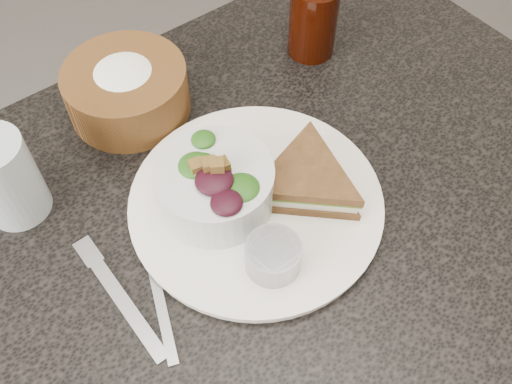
{
  "coord_description": "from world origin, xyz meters",
  "views": [
    {
      "loc": [
        -0.24,
        -0.31,
        1.34
      ],
      "look_at": [
        -0.0,
        0.0,
        0.78
      ],
      "focal_mm": 40.0,
      "sensor_mm": 36.0,
      "label": 1
    }
  ],
  "objects_px": {
    "dinner_plate": "(256,203)",
    "salad_bowl": "(215,180)",
    "sandwich": "(306,180)",
    "water_glass": "(5,178)",
    "dining_table": "(259,323)",
    "cola_glass": "(313,17)",
    "dressing_ramekin": "(273,256)",
    "bread_basket": "(126,84)"
  },
  "relations": [
    {
      "from": "dressing_ramekin",
      "to": "water_glass",
      "type": "relative_size",
      "value": 0.54
    },
    {
      "from": "sandwich",
      "to": "water_glass",
      "type": "distance_m",
      "value": 0.35
    },
    {
      "from": "sandwich",
      "to": "cola_glass",
      "type": "bearing_deg",
      "value": 91.25
    },
    {
      "from": "dining_table",
      "to": "dressing_ramekin",
      "type": "bearing_deg",
      "value": -118.34
    },
    {
      "from": "dressing_ramekin",
      "to": "water_glass",
      "type": "xyz_separation_m",
      "value": [
        -0.19,
        0.26,
        0.03
      ]
    },
    {
      "from": "dining_table",
      "to": "dressing_ramekin",
      "type": "distance_m",
      "value": 0.42
    },
    {
      "from": "sandwich",
      "to": "bread_basket",
      "type": "bearing_deg",
      "value": 153.3
    },
    {
      "from": "dinner_plate",
      "to": "salad_bowl",
      "type": "relative_size",
      "value": 2.19
    },
    {
      "from": "dinner_plate",
      "to": "bread_basket",
      "type": "height_order",
      "value": "bread_basket"
    },
    {
      "from": "dining_table",
      "to": "dressing_ramekin",
      "type": "height_order",
      "value": "dressing_ramekin"
    },
    {
      "from": "sandwich",
      "to": "dressing_ramekin",
      "type": "relative_size",
      "value": 2.48
    },
    {
      "from": "cola_glass",
      "to": "bread_basket",
      "type": "bearing_deg",
      "value": 168.1
    },
    {
      "from": "cola_glass",
      "to": "dinner_plate",
      "type": "bearing_deg",
      "value": -143.4
    },
    {
      "from": "sandwich",
      "to": "water_glass",
      "type": "xyz_separation_m",
      "value": [
        -0.29,
        0.2,
        0.02
      ]
    },
    {
      "from": "dressing_ramekin",
      "to": "cola_glass",
      "type": "xyz_separation_m",
      "value": [
        0.28,
        0.26,
        0.03
      ]
    },
    {
      "from": "dining_table",
      "to": "dinner_plate",
      "type": "height_order",
      "value": "dinner_plate"
    },
    {
      "from": "bread_basket",
      "to": "dining_table",
      "type": "bearing_deg",
      "value": -79.79
    },
    {
      "from": "dining_table",
      "to": "bread_basket",
      "type": "bearing_deg",
      "value": 100.21
    },
    {
      "from": "dressing_ramekin",
      "to": "sandwich",
      "type": "bearing_deg",
      "value": 30.66
    },
    {
      "from": "dinner_plate",
      "to": "water_glass",
      "type": "height_order",
      "value": "water_glass"
    },
    {
      "from": "dinner_plate",
      "to": "dressing_ramekin",
      "type": "xyz_separation_m",
      "value": [
        -0.04,
        -0.08,
        0.03
      ]
    },
    {
      "from": "sandwich",
      "to": "cola_glass",
      "type": "height_order",
      "value": "cola_glass"
    },
    {
      "from": "dressing_ramekin",
      "to": "cola_glass",
      "type": "relative_size",
      "value": 0.52
    },
    {
      "from": "bread_basket",
      "to": "dinner_plate",
      "type": "bearing_deg",
      "value": -80.74
    },
    {
      "from": "salad_bowl",
      "to": "cola_glass",
      "type": "height_order",
      "value": "cola_glass"
    },
    {
      "from": "bread_basket",
      "to": "cola_glass",
      "type": "distance_m",
      "value": 0.29
    },
    {
      "from": "bread_basket",
      "to": "water_glass",
      "type": "height_order",
      "value": "water_glass"
    },
    {
      "from": "bread_basket",
      "to": "cola_glass",
      "type": "bearing_deg",
      "value": -11.9
    },
    {
      "from": "salad_bowl",
      "to": "dressing_ramekin",
      "type": "distance_m",
      "value": 0.11
    },
    {
      "from": "bread_basket",
      "to": "salad_bowl",
      "type": "bearing_deg",
      "value": -89.96
    },
    {
      "from": "salad_bowl",
      "to": "bread_basket",
      "type": "xyz_separation_m",
      "value": [
        -0.0,
        0.21,
        -0.01
      ]
    },
    {
      "from": "dinner_plate",
      "to": "bread_basket",
      "type": "distance_m",
      "value": 0.24
    },
    {
      "from": "salad_bowl",
      "to": "water_glass",
      "type": "xyz_separation_m",
      "value": [
        -0.19,
        0.15,
        0.0
      ]
    },
    {
      "from": "dinner_plate",
      "to": "sandwich",
      "type": "height_order",
      "value": "sandwich"
    },
    {
      "from": "sandwich",
      "to": "dressing_ramekin",
      "type": "height_order",
      "value": "sandwich"
    },
    {
      "from": "bread_basket",
      "to": "water_glass",
      "type": "bearing_deg",
      "value": -162.35
    },
    {
      "from": "dinner_plate",
      "to": "dining_table",
      "type": "bearing_deg",
      "value": -23.03
    },
    {
      "from": "dinner_plate",
      "to": "salad_bowl",
      "type": "height_order",
      "value": "salad_bowl"
    },
    {
      "from": "cola_glass",
      "to": "water_glass",
      "type": "bearing_deg",
      "value": -179.7
    },
    {
      "from": "dressing_ramekin",
      "to": "dinner_plate",
      "type": "bearing_deg",
      "value": 64.71
    },
    {
      "from": "dining_table",
      "to": "dinner_plate",
      "type": "xyz_separation_m",
      "value": [
        -0.0,
        0.0,
        0.38
      ]
    },
    {
      "from": "dining_table",
      "to": "cola_glass",
      "type": "xyz_separation_m",
      "value": [
        0.24,
        0.18,
        0.44
      ]
    }
  ]
}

